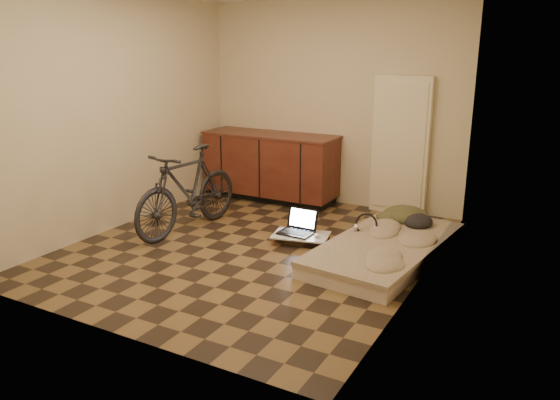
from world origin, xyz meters
The scene contains 10 objects.
room_shell centered at (0.00, 0.00, 1.30)m, with size 3.50×4.00×2.60m.
cabinets centered at (-0.75, 1.70, 0.47)m, with size 1.84×0.62×0.91m.
appliance_panel centered at (0.95, 1.94, 0.85)m, with size 0.70×0.10×1.70m, color #F4E9C1.
bicycle centered at (-0.92, 0.11, 0.53)m, with size 0.48×1.63×1.06m, color black.
futon centered at (1.30, 0.41, 0.09)m, with size 1.17×2.08×0.17m.
clothing_pile centered at (1.31, 1.15, 0.28)m, with size 0.55×0.46×0.22m, color #414327, non-canonical shape.
headphones centered at (1.02, 0.60, 0.26)m, with size 0.25×0.23×0.17m, color black, non-canonical shape.
lap_desk centered at (0.38, 0.36, 0.09)m, with size 0.66×0.50×0.10m.
laptop centered at (0.32, 0.41, 0.15)m, with size 0.36×0.33×0.24m.
mouse centered at (0.56, 0.38, 0.11)m, with size 0.06×0.09×0.03m, color white.
Camera 1 is at (2.82, -4.58, 2.06)m, focal length 35.00 mm.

